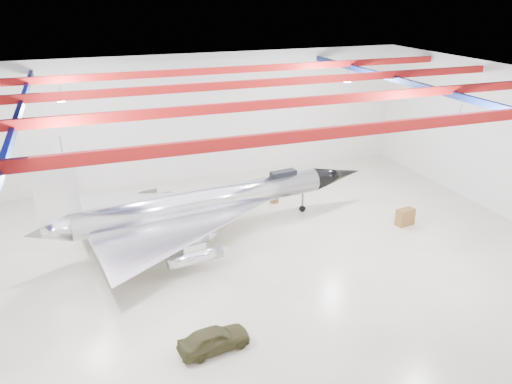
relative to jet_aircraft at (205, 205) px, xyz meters
name	(u,v)px	position (x,y,z in m)	size (l,w,h in m)	color
floor	(248,254)	(1.78, -3.81, -2.22)	(40.00, 40.00, 0.00)	#BCB095
wall_back	(190,119)	(1.78, 11.19, 3.28)	(40.00, 40.00, 0.00)	silver
wall_right	(504,142)	(21.78, -3.81, 3.28)	(30.00, 30.00, 0.00)	silver
ceiling	(246,83)	(1.78, -3.81, 8.78)	(40.00, 40.00, 0.00)	#0A0F38
ceiling_structure	(246,95)	(1.78, -3.81, 8.10)	(39.50, 29.50, 1.08)	maroon
jet_aircraft	(205,205)	(0.00, 0.00, 0.00)	(24.82, 15.89, 6.78)	silver
jeep	(214,339)	(-2.74, -11.93, -1.63)	(1.39, 3.46, 1.18)	#3D3B1E
desk	(405,217)	(13.97, -3.63, -1.61)	(1.34, 0.67, 1.23)	brown
crate_ply	(127,248)	(-5.47, -0.63, -2.05)	(0.48, 0.39, 0.34)	olive
toolbox_red	(182,201)	(-0.37, 6.01, -2.08)	(0.41, 0.33, 0.29)	#A32D10
parts_bin	(274,201)	(6.57, 3.35, -2.03)	(0.54, 0.43, 0.38)	olive
crate_small	(129,228)	(-4.96, 2.54, -2.10)	(0.34, 0.27, 0.24)	#59595B
oil_barrel	(206,213)	(0.78, 2.91, -2.01)	(0.61, 0.49, 0.43)	olive
spares_box	(204,194)	(1.63, 6.70, -2.04)	(0.40, 0.40, 0.36)	#59595B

